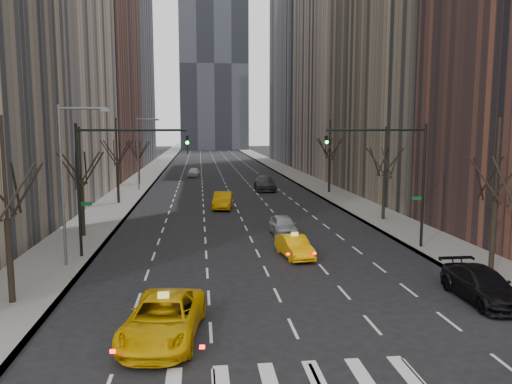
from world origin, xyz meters
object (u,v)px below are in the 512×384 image
object	(u,v)px
parked_suv_black	(482,285)
taxi_suv	(163,319)
taxi_sedan	(295,246)
silver_sedan_ahead	(283,225)

from	to	relation	value
parked_suv_black	taxi_suv	bearing A→B (deg)	-169.19
taxi_suv	taxi_sedan	size ratio (longest dim) A/B	1.41
taxi_suv	silver_sedan_ahead	bearing A→B (deg)	74.23
taxi_suv	silver_sedan_ahead	size ratio (longest dim) A/B	1.32
taxi_sedan	parked_suv_black	size ratio (longest dim) A/B	0.79
taxi_suv	taxi_sedan	distance (m)	13.30
taxi_suv	taxi_sedan	xyz separation A→B (m)	(7.16, 11.21, -0.12)
taxi_suv	silver_sedan_ahead	xyz separation A→B (m)	(7.52, 17.49, -0.06)
taxi_sedan	parked_suv_black	xyz separation A→B (m)	(7.07, -8.62, 0.08)
silver_sedan_ahead	parked_suv_black	bearing A→B (deg)	-66.55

